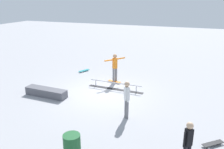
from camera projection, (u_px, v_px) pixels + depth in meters
ground_plane at (103, 93)px, 12.22m from camera, size 60.00×60.00×0.00m
grind_rail at (115, 86)px, 12.64m from camera, size 3.11×0.33×0.40m
skate_ledge at (46, 92)px, 11.79m from camera, size 2.23×0.60×0.40m
skater_main at (115, 66)px, 13.42m from camera, size 0.87×1.15×1.70m
skateboard_main at (114, 81)px, 13.67m from camera, size 0.82×0.37×0.09m
bystander_white_shirt at (127, 98)px, 9.46m from camera, size 0.27×0.33×1.59m
bystander_black_shirt at (188, 142)px, 6.66m from camera, size 0.29×0.27×1.48m
loose_skateboard_black at (213, 143)px, 7.88m from camera, size 0.73×0.68×0.09m
loose_skateboard_teal at (84, 70)px, 15.70m from camera, size 0.53×0.81×0.09m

